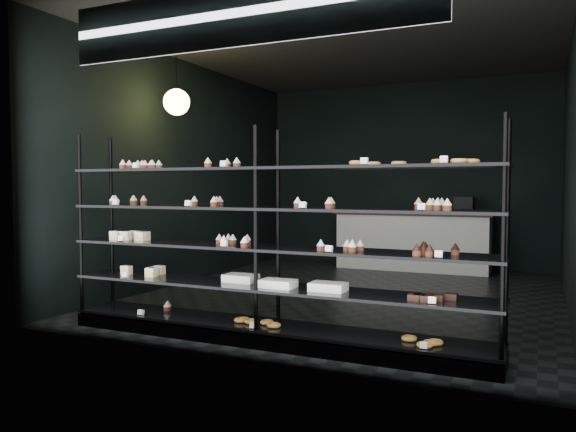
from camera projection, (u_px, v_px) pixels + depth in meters
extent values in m
cube|color=black|center=(351.00, 294.00, 7.24)|extent=(5.00, 6.00, 0.01)
cube|color=black|center=(353.00, 44.00, 7.08)|extent=(5.00, 6.00, 0.01)
cube|color=black|center=(405.00, 175.00, 9.89)|extent=(5.00, 0.01, 3.20)
cube|color=black|center=(234.00, 160.00, 4.44)|extent=(5.00, 0.01, 3.20)
cube|color=black|center=(189.00, 172.00, 8.20)|extent=(0.01, 6.00, 3.20)
cube|color=black|center=(571.00, 168.00, 6.12)|extent=(0.01, 6.00, 3.20)
cube|color=black|center=(267.00, 336.00, 5.01)|extent=(4.00, 0.50, 0.12)
cylinder|color=black|center=(81.00, 228.00, 5.58)|extent=(0.04, 0.04, 1.85)
cylinder|color=black|center=(112.00, 225.00, 5.98)|extent=(0.04, 0.04, 1.85)
cylinder|color=black|center=(256.00, 235.00, 4.76)|extent=(0.04, 0.04, 1.85)
cylinder|color=black|center=(278.00, 231.00, 5.16)|extent=(0.04, 0.04, 1.85)
cylinder|color=black|center=(503.00, 245.00, 3.94)|extent=(0.04, 0.04, 1.85)
cylinder|color=black|center=(507.00, 239.00, 4.34)|extent=(0.04, 0.04, 1.85)
cube|color=black|center=(267.00, 326.00, 5.00)|extent=(4.00, 0.50, 0.03)
cube|color=black|center=(267.00, 287.00, 4.99)|extent=(4.00, 0.50, 0.02)
cube|color=black|center=(267.00, 248.00, 4.97)|extent=(4.00, 0.50, 0.02)
cube|color=black|center=(267.00, 208.00, 4.95)|extent=(4.00, 0.50, 0.02)
cube|color=black|center=(267.00, 169.00, 4.93)|extent=(4.00, 0.50, 0.02)
cube|color=white|center=(132.00, 166.00, 5.32)|extent=(0.06, 0.04, 0.06)
cube|color=white|center=(220.00, 164.00, 4.92)|extent=(0.06, 0.04, 0.06)
cube|color=white|center=(364.00, 162.00, 4.38)|extent=(0.05, 0.04, 0.06)
cube|color=white|center=(441.00, 160.00, 4.13)|extent=(0.06, 0.04, 0.06)
cube|color=white|center=(113.00, 203.00, 5.45)|extent=(0.06, 0.04, 0.06)
cube|color=white|center=(191.00, 204.00, 5.07)|extent=(0.05, 0.04, 0.06)
cube|color=white|center=(306.00, 205.00, 4.60)|extent=(0.06, 0.04, 0.06)
cube|color=white|center=(423.00, 207.00, 4.20)|extent=(0.06, 0.04, 0.06)
cube|color=white|center=(119.00, 239.00, 5.43)|extent=(0.06, 0.04, 0.06)
cube|color=white|center=(225.00, 244.00, 4.94)|extent=(0.06, 0.04, 0.06)
cube|color=white|center=(333.00, 249.00, 4.52)|extent=(0.05, 0.04, 0.06)
cube|color=white|center=(433.00, 254.00, 4.19)|extent=(0.06, 0.04, 0.06)
cube|color=white|center=(127.00, 275.00, 5.42)|extent=(0.06, 0.04, 0.06)
cube|color=white|center=(430.00, 300.00, 4.21)|extent=(0.06, 0.04, 0.06)
cube|color=white|center=(143.00, 313.00, 5.36)|extent=(0.06, 0.04, 0.06)
cube|color=white|center=(256.00, 326.00, 4.85)|extent=(0.05, 0.04, 0.06)
cube|color=white|center=(419.00, 345.00, 4.27)|extent=(0.06, 0.04, 0.06)
cube|color=#0F0D45|center=(238.00, 15.00, 4.45)|extent=(3.20, 0.04, 0.45)
cube|color=white|center=(237.00, 15.00, 4.43)|extent=(3.30, 0.02, 0.50)
cylinder|color=black|center=(176.00, 66.00, 6.99)|extent=(0.01, 0.01, 0.57)
sphere|color=#FFD859|center=(177.00, 102.00, 7.01)|extent=(0.32, 0.32, 0.32)
cube|color=silver|center=(412.00, 242.00, 9.39)|extent=(2.48, 0.60, 0.92)
cube|color=black|center=(413.00, 213.00, 9.36)|extent=(2.57, 0.65, 0.06)
cube|color=black|center=(464.00, 205.00, 9.01)|extent=(0.30, 0.30, 0.25)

